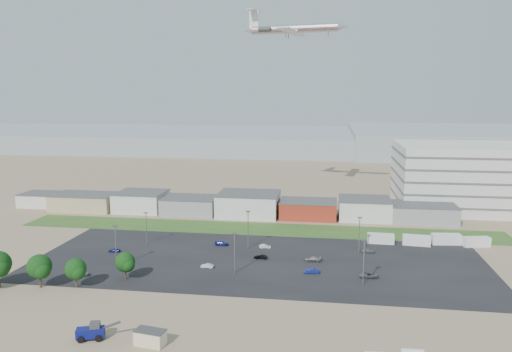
% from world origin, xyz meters
% --- Properties ---
extents(ground, '(700.00, 700.00, 0.00)m').
position_xyz_m(ground, '(0.00, 0.00, 0.00)').
color(ground, '#886E56').
rests_on(ground, ground).
extents(parking_lot, '(120.00, 50.00, 0.01)m').
position_xyz_m(parking_lot, '(5.00, 20.00, 0.01)').
color(parking_lot, black).
rests_on(parking_lot, ground).
extents(grass_strip, '(160.00, 16.00, 0.02)m').
position_xyz_m(grass_strip, '(0.00, 52.00, 0.01)').
color(grass_strip, '#2A5620').
rests_on(grass_strip, ground).
extents(hills_backdrop, '(700.00, 200.00, 9.00)m').
position_xyz_m(hills_backdrop, '(40.00, 315.00, 4.50)').
color(hills_backdrop, gray).
rests_on(hills_backdrop, ground).
extents(building_row, '(170.00, 20.00, 8.00)m').
position_xyz_m(building_row, '(-17.00, 71.00, 4.00)').
color(building_row, silver).
rests_on(building_row, ground).
extents(parking_garage, '(80.00, 40.00, 25.00)m').
position_xyz_m(parking_garage, '(90.00, 95.00, 12.50)').
color(parking_garage, silver).
rests_on(parking_garage, ground).
extents(portable_shed, '(5.91, 3.76, 2.77)m').
position_xyz_m(portable_shed, '(-7.53, -28.00, 1.39)').
color(portable_shed, beige).
rests_on(portable_shed, ground).
extents(telehandler, '(8.33, 4.88, 3.29)m').
position_xyz_m(telehandler, '(-18.93, -27.71, 1.65)').
color(telehandler, '#0B115A').
rests_on(telehandler, ground).
extents(box_trailer_a, '(7.88, 2.71, 2.92)m').
position_xyz_m(box_trailer_a, '(38.87, 41.08, 1.46)').
color(box_trailer_a, silver).
rests_on(box_trailer_a, ground).
extents(box_trailer_b, '(8.15, 3.30, 2.97)m').
position_xyz_m(box_trailer_b, '(49.13, 40.66, 1.49)').
color(box_trailer_b, silver).
rests_on(box_trailer_b, ground).
extents(box_trailer_c, '(8.64, 3.56, 3.15)m').
position_xyz_m(box_trailer_c, '(57.97, 42.93, 1.57)').
color(box_trailer_c, silver).
rests_on(box_trailer_c, ground).
extents(box_trailer_d, '(7.94, 3.91, 2.86)m').
position_xyz_m(box_trailer_d, '(66.33, 41.87, 1.43)').
color(box_trailer_d, silver).
rests_on(box_trailer_d, ground).
extents(tree_mid, '(5.95, 5.95, 8.92)m').
position_xyz_m(tree_mid, '(-41.94, -6.15, 4.46)').
color(tree_mid, black).
rests_on(tree_mid, ground).
extents(tree_right, '(5.23, 5.23, 7.85)m').
position_xyz_m(tree_right, '(-33.86, -4.81, 3.92)').
color(tree_right, black).
rests_on(tree_right, ground).
extents(tree_near, '(5.05, 5.05, 7.58)m').
position_xyz_m(tree_near, '(-24.71, 1.76, 3.79)').
color(tree_near, black).
rests_on(tree_near, ground).
extents(lightpole_front_l, '(1.29, 0.54, 10.95)m').
position_xyz_m(lightpole_front_l, '(-30.57, 9.82, 5.48)').
color(lightpole_front_l, slate).
rests_on(lightpole_front_l, ground).
extents(lightpole_front_m, '(1.21, 0.50, 10.29)m').
position_xyz_m(lightpole_front_m, '(0.47, 9.64, 5.14)').
color(lightpole_front_m, slate).
rests_on(lightpole_front_m, ground).
extents(lightpole_front_r, '(1.28, 0.53, 10.91)m').
position_xyz_m(lightpole_front_r, '(31.55, 6.38, 5.45)').
color(lightpole_front_r, slate).
rests_on(lightpole_front_r, ground).
extents(lightpole_back_l, '(1.14, 0.47, 9.66)m').
position_xyz_m(lightpole_back_l, '(-30.03, 29.92, 4.83)').
color(lightpole_back_l, slate).
rests_on(lightpole_back_l, ground).
extents(lightpole_back_m, '(1.29, 0.54, 11.01)m').
position_xyz_m(lightpole_back_m, '(0.42, 30.48, 5.50)').
color(lightpole_back_m, slate).
rests_on(lightpole_back_m, ground).
extents(lightpole_back_r, '(1.21, 0.50, 10.24)m').
position_xyz_m(lightpole_back_r, '(31.90, 30.91, 5.12)').
color(lightpole_back_r, slate).
rests_on(lightpole_back_r, ground).
extents(airliner, '(47.37, 36.27, 12.69)m').
position_xyz_m(airliner, '(8.07, 99.06, 70.00)').
color(airliner, silver).
extents(parked_car_0, '(4.83, 2.60, 1.29)m').
position_xyz_m(parked_car_0, '(33.09, 11.49, 0.64)').
color(parked_car_0, '#595B5E').
rests_on(parked_car_0, ground).
extents(parked_car_1, '(3.90, 1.66, 1.25)m').
position_xyz_m(parked_car_1, '(19.42, 12.43, 0.63)').
color(parked_car_1, navy).
rests_on(parked_car_1, ground).
extents(parked_car_4, '(3.38, 1.41, 1.09)m').
position_xyz_m(parked_car_4, '(-7.26, 12.51, 0.54)').
color(parked_car_4, silver).
rests_on(parked_car_4, ground).
extents(parked_car_5, '(3.32, 1.47, 1.11)m').
position_xyz_m(parked_car_5, '(-36.38, 21.43, 0.56)').
color(parked_car_5, navy).
rests_on(parked_car_5, ground).
extents(parked_car_6, '(4.16, 1.74, 1.20)m').
position_xyz_m(parked_car_6, '(-7.75, 32.08, 0.60)').
color(parked_car_6, navy).
rests_on(parked_car_6, ground).
extents(parked_car_7, '(3.64, 1.54, 1.17)m').
position_xyz_m(parked_car_7, '(5.30, 21.68, 0.58)').
color(parked_car_7, black).
rests_on(parked_car_7, ground).
extents(parked_car_8, '(3.62, 1.57, 1.22)m').
position_xyz_m(parked_car_8, '(34.49, 31.30, 0.61)').
color(parked_car_8, '#595B5E').
rests_on(parked_car_8, ground).
extents(parked_car_10, '(4.41, 2.18, 1.23)m').
position_xyz_m(parked_car_10, '(-36.52, 2.69, 0.62)').
color(parked_car_10, '#595B5E').
rests_on(parked_car_10, ground).
extents(parked_car_11, '(3.55, 1.63, 1.13)m').
position_xyz_m(parked_car_11, '(5.30, 31.17, 0.56)').
color(parked_car_11, silver).
rests_on(parked_car_11, ground).
extents(parked_car_12, '(4.48, 2.03, 1.27)m').
position_xyz_m(parked_car_12, '(19.29, 21.60, 0.64)').
color(parked_car_12, '#A5A5AA').
rests_on(parked_car_12, ground).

